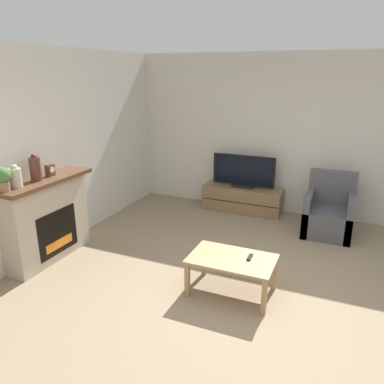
{
  "coord_description": "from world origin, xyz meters",
  "views": [
    {
      "loc": [
        0.72,
        -3.4,
        2.38
      ],
      "look_at": [
        -1.16,
        0.96,
        0.85
      ],
      "focal_mm": 35.0,
      "sensor_mm": 36.0,
      "label": 1
    }
  ],
  "objects_px": {
    "tv": "(243,173)",
    "armchair": "(329,215)",
    "mantel_vase_centre_left": "(35,168)",
    "remote": "(250,257)",
    "fireplace": "(47,219)",
    "coffee_table": "(232,263)",
    "mantel_clock": "(50,170)",
    "mantel_vase_left": "(15,177)",
    "tv_stand": "(242,199)",
    "potted_plant": "(3,178)"
  },
  "relations": [
    {
      "from": "mantel_vase_left",
      "to": "tv_stand",
      "type": "xyz_separation_m",
      "value": [
        1.83,
        3.14,
        -1.01
      ]
    },
    {
      "from": "fireplace",
      "to": "tv",
      "type": "xyz_separation_m",
      "value": [
        1.85,
        2.73,
        0.15
      ]
    },
    {
      "from": "fireplace",
      "to": "mantel_vase_centre_left",
      "type": "relative_size",
      "value": 4.0
    },
    {
      "from": "fireplace",
      "to": "coffee_table",
      "type": "relative_size",
      "value": 1.44
    },
    {
      "from": "mantel_vase_centre_left",
      "to": "mantel_vase_left",
      "type": "bearing_deg",
      "value": -90.0
    },
    {
      "from": "fireplace",
      "to": "remote",
      "type": "xyz_separation_m",
      "value": [
        2.65,
        0.23,
        -0.12
      ]
    },
    {
      "from": "mantel_vase_centre_left",
      "to": "coffee_table",
      "type": "relative_size",
      "value": 0.36
    },
    {
      "from": "mantel_vase_left",
      "to": "remote",
      "type": "xyz_separation_m",
      "value": [
        2.63,
        0.63,
        -0.78
      ]
    },
    {
      "from": "mantel_vase_centre_left",
      "to": "coffee_table",
      "type": "bearing_deg",
      "value": 5.92
    },
    {
      "from": "mantel_vase_centre_left",
      "to": "armchair",
      "type": "relative_size",
      "value": 0.36
    },
    {
      "from": "mantel_vase_left",
      "to": "tv",
      "type": "xyz_separation_m",
      "value": [
        1.83,
        3.14,
        -0.52
      ]
    },
    {
      "from": "mantel_vase_left",
      "to": "mantel_vase_centre_left",
      "type": "distance_m",
      "value": 0.3
    },
    {
      "from": "potted_plant",
      "to": "tv",
      "type": "relative_size",
      "value": 0.25
    },
    {
      "from": "fireplace",
      "to": "remote",
      "type": "distance_m",
      "value": 2.66
    },
    {
      "from": "armchair",
      "to": "mantel_clock",
      "type": "bearing_deg",
      "value": -146.43
    },
    {
      "from": "potted_plant",
      "to": "remote",
      "type": "xyz_separation_m",
      "value": [
        2.63,
        0.8,
        -0.82
      ]
    },
    {
      "from": "potted_plant",
      "to": "armchair",
      "type": "height_order",
      "value": "potted_plant"
    },
    {
      "from": "mantel_vase_left",
      "to": "potted_plant",
      "type": "relative_size",
      "value": 0.97
    },
    {
      "from": "fireplace",
      "to": "mantel_clock",
      "type": "height_order",
      "value": "mantel_clock"
    },
    {
      "from": "tv",
      "to": "mantel_vase_left",
      "type": "bearing_deg",
      "value": -120.31
    },
    {
      "from": "coffee_table",
      "to": "potted_plant",
      "type": "bearing_deg",
      "value": -163.5
    },
    {
      "from": "mantel_vase_left",
      "to": "coffee_table",
      "type": "relative_size",
      "value": 0.29
    },
    {
      "from": "fireplace",
      "to": "potted_plant",
      "type": "height_order",
      "value": "potted_plant"
    },
    {
      "from": "fireplace",
      "to": "tv",
      "type": "bearing_deg",
      "value": 55.89
    },
    {
      "from": "coffee_table",
      "to": "mantel_vase_left",
      "type": "bearing_deg",
      "value": -167.19
    },
    {
      "from": "mantel_vase_centre_left",
      "to": "mantel_clock",
      "type": "relative_size",
      "value": 2.24
    },
    {
      "from": "mantel_vase_centre_left",
      "to": "armchair",
      "type": "bearing_deg",
      "value": 36.3
    },
    {
      "from": "mantel_clock",
      "to": "remote",
      "type": "bearing_deg",
      "value": 2.02
    },
    {
      "from": "tv",
      "to": "coffee_table",
      "type": "height_order",
      "value": "tv"
    },
    {
      "from": "fireplace",
      "to": "mantel_vase_left",
      "type": "height_order",
      "value": "mantel_vase_left"
    },
    {
      "from": "tv",
      "to": "armchair",
      "type": "distance_m",
      "value": 1.58
    },
    {
      "from": "mantel_vase_centre_left",
      "to": "mantel_clock",
      "type": "xyz_separation_m",
      "value": [
        0.0,
        0.24,
        -0.08
      ]
    },
    {
      "from": "potted_plant",
      "to": "mantel_vase_left",
      "type": "bearing_deg",
      "value": 90.0
    },
    {
      "from": "mantel_vase_centre_left",
      "to": "remote",
      "type": "relative_size",
      "value": 2.23
    },
    {
      "from": "coffee_table",
      "to": "remote",
      "type": "xyz_separation_m",
      "value": [
        0.18,
        0.07,
        0.07
      ]
    },
    {
      "from": "mantel_vase_left",
      "to": "potted_plant",
      "type": "xyz_separation_m",
      "value": [
        0.0,
        -0.17,
        0.03
      ]
    },
    {
      "from": "fireplace",
      "to": "potted_plant",
      "type": "relative_size",
      "value": 4.85
    },
    {
      "from": "tv_stand",
      "to": "tv",
      "type": "distance_m",
      "value": 0.49
    },
    {
      "from": "mantel_clock",
      "to": "potted_plant",
      "type": "relative_size",
      "value": 0.54
    },
    {
      "from": "fireplace",
      "to": "mantel_vase_left",
      "type": "distance_m",
      "value": 0.78
    },
    {
      "from": "mantel_vase_centre_left",
      "to": "tv_stand",
      "type": "bearing_deg",
      "value": 57.11
    },
    {
      "from": "mantel_clock",
      "to": "fireplace",
      "type": "bearing_deg",
      "value": -97.41
    },
    {
      "from": "remote",
      "to": "tv",
      "type": "bearing_deg",
      "value": 106.75
    },
    {
      "from": "mantel_clock",
      "to": "coffee_table",
      "type": "distance_m",
      "value": 2.58
    },
    {
      "from": "fireplace",
      "to": "remote",
      "type": "height_order",
      "value": "fireplace"
    },
    {
      "from": "potted_plant",
      "to": "tv_stand",
      "type": "distance_m",
      "value": 3.92
    },
    {
      "from": "coffee_table",
      "to": "armchair",
      "type": "bearing_deg",
      "value": 68.44
    },
    {
      "from": "remote",
      "to": "fireplace",
      "type": "bearing_deg",
      "value": -175.95
    },
    {
      "from": "mantel_clock",
      "to": "potted_plant",
      "type": "distance_m",
      "value": 0.71
    },
    {
      "from": "mantel_clock",
      "to": "tv",
      "type": "distance_m",
      "value": 3.21
    }
  ]
}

